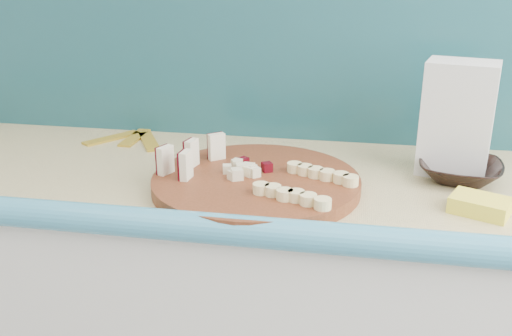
{
  "coord_description": "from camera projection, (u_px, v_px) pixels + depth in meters",
  "views": [
    {
      "loc": [
        0.41,
        0.27,
        1.39
      ],
      "look_at": [
        0.2,
        1.41,
        0.96
      ],
      "focal_mm": 40.0,
      "sensor_mm": 36.0,
      "label": 1
    }
  ],
  "objects": [
    {
      "name": "kitchen_counter",
      "position": [
        224.0,
        330.0,
        1.51
      ],
      "size": [
        2.2,
        0.63,
        0.91
      ],
      "color": "silver",
      "rests_on": "ground"
    },
    {
      "name": "backsplash",
      "position": [
        244.0,
        46.0,
        1.53
      ],
      "size": [
        2.2,
        0.02,
        0.5
      ],
      "primitive_type": "cube",
      "color": "teal",
      "rests_on": "kitchen_counter"
    },
    {
      "name": "cutting_board",
      "position": [
        256.0,
        183.0,
        1.24
      ],
      "size": [
        0.59,
        0.59,
        0.03
      ],
      "primitive_type": "cylinder",
      "rotation": [
        0.0,
        0.0,
        -0.39
      ],
      "color": "#4E2510",
      "rests_on": "kitchen_counter"
    },
    {
      "name": "apple_wedges",
      "position": [
        190.0,
        156.0,
        1.27
      ],
      "size": [
        0.12,
        0.18,
        0.06
      ],
      "color": "beige",
      "rests_on": "cutting_board"
    },
    {
      "name": "apple_chunks",
      "position": [
        245.0,
        169.0,
        1.25
      ],
      "size": [
        0.08,
        0.08,
        0.02
      ],
      "color": "beige",
      "rests_on": "cutting_board"
    },
    {
      "name": "banana_slices",
      "position": [
        307.0,
        184.0,
        1.17
      ],
      "size": [
        0.21,
        0.21,
        0.02
      ],
      "color": "#F3DC95",
      "rests_on": "cutting_board"
    },
    {
      "name": "brown_bowl",
      "position": [
        460.0,
        171.0,
        1.29
      ],
      "size": [
        0.21,
        0.21,
        0.04
      ],
      "primitive_type": "imported",
      "rotation": [
        0.0,
        0.0,
        -0.17
      ],
      "color": "black",
      "rests_on": "kitchen_counter"
    },
    {
      "name": "flour_bag",
      "position": [
        457.0,
        119.0,
        1.3
      ],
      "size": [
        0.17,
        0.14,
        0.26
      ],
      "primitive_type": "cube",
      "rotation": [
        0.0,
        0.0,
        -0.24
      ],
      "color": "silver",
      "rests_on": "kitchen_counter"
    },
    {
      "name": "sponge",
      "position": [
        480.0,
        205.0,
        1.13
      ],
      "size": [
        0.13,
        0.11,
        0.03
      ],
      "primitive_type": "cube",
      "rotation": [
        0.0,
        0.0,
        -0.42
      ],
      "color": "#F9F141",
      "rests_on": "kitchen_counter"
    },
    {
      "name": "banana_peel",
      "position": [
        132.0,
        139.0,
        1.58
      ],
      "size": [
        0.23,
        0.19,
        0.01
      ],
      "rotation": [
        0.0,
        0.0,
        -0.19
      ],
      "color": "gold",
      "rests_on": "kitchen_counter"
    }
  ]
}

